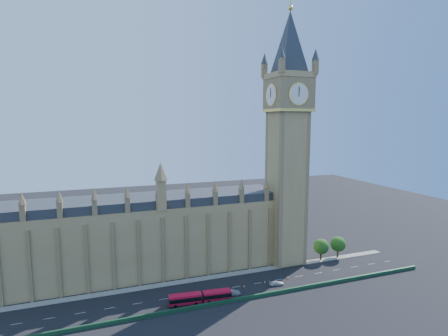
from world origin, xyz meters
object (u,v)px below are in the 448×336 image
object	(u,v)px
car_grey	(233,291)
car_white	(277,283)
red_bus	(200,298)
car_silver	(233,293)

from	to	relation	value
car_grey	car_white	size ratio (longest dim) A/B	0.80
red_bus	car_grey	distance (m)	11.74
red_bus	car_silver	xyz separation A→B (m)	(10.94, 1.25, -0.90)
car_silver	car_white	world-z (taller)	car_silver
red_bus	car_grey	world-z (taller)	red_bus
car_grey	car_white	xyz separation A→B (m)	(15.69, 0.17, 0.04)
red_bus	car_grey	size ratio (longest dim) A/B	4.80
car_silver	car_white	xyz separation A→B (m)	(16.21, 1.26, -0.07)
car_grey	car_white	bearing A→B (deg)	-82.04
red_bus	car_white	size ratio (longest dim) A/B	3.85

